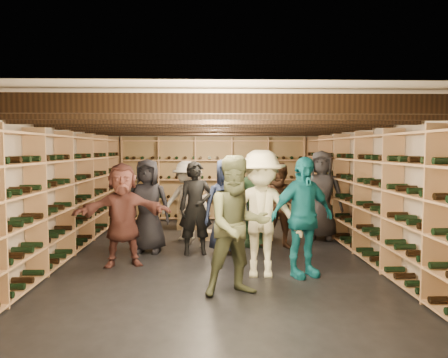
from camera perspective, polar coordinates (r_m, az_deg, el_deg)
ground at (r=7.73m, az=-1.14°, el=-9.88°), size 8.00×8.00×0.00m
walls at (r=7.53m, az=-1.15°, el=-0.98°), size 5.52×8.02×2.40m
ceiling at (r=7.52m, az=-1.16°, el=8.17°), size 5.50×8.00×0.01m
ceiling_joists at (r=7.51m, az=-1.16°, el=7.10°), size 5.40×7.12×0.18m
wine_rack_left at (r=7.94m, az=-20.04°, el=-1.87°), size 0.32×7.50×2.15m
wine_rack_right at (r=8.00m, az=17.61°, el=-1.78°), size 0.32×7.50×2.15m
wine_rack_back at (r=11.36m, az=-1.37°, el=0.07°), size 4.70×0.30×2.15m
crate_stack_left at (r=10.11m, az=-4.70°, el=-4.14°), size 0.51×0.34×0.85m
crate_stack_right at (r=8.99m, az=4.81°, el=-5.71°), size 0.53×0.38×0.68m
crate_loose at (r=8.98m, az=-1.46°, el=-7.36°), size 0.57×0.46×0.17m
person_0 at (r=7.92m, az=-9.95°, el=-3.45°), size 0.86×0.59×1.67m
person_1 at (r=7.64m, az=-3.71°, el=-3.82°), size 0.65×0.48×1.63m
person_2 at (r=5.52m, az=1.79°, el=-6.11°), size 1.01×0.88×1.77m
person_3 at (r=6.32m, az=4.87°, el=-4.54°), size 1.25×0.80×1.83m
person_4 at (r=6.41m, az=10.20°, el=-4.88°), size 1.10×0.78×1.74m
person_5 at (r=7.09m, az=-13.10°, el=-4.53°), size 1.58×0.76×1.63m
person_6 at (r=7.70m, az=0.38°, el=-3.53°), size 0.90×0.66×1.69m
person_7 at (r=8.37m, az=-3.68°, el=-3.54°), size 0.63×0.51×1.51m
person_8 at (r=8.13m, az=7.43°, el=-3.51°), size 0.92×0.80×1.59m
person_9 at (r=8.88m, az=-4.92°, el=-2.83°), size 1.16×0.88×1.60m
person_10 at (r=8.31m, az=3.84°, el=-3.05°), size 0.98×0.41×1.67m
person_12 at (r=9.14m, az=12.57°, el=-2.04°), size 1.01×0.79×1.81m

